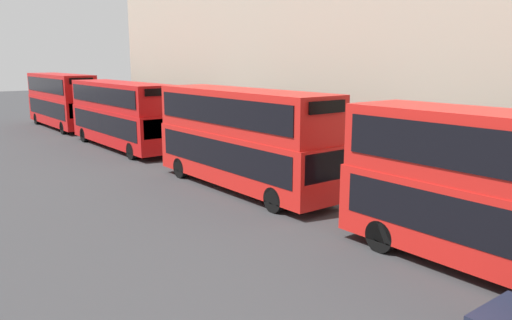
{
  "coord_description": "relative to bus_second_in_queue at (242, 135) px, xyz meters",
  "views": [
    {
      "loc": [
        -11.34,
        -0.19,
        5.77
      ],
      "look_at": [
        0.48,
        15.02,
        1.86
      ],
      "focal_mm": 35.0,
      "sensor_mm": 36.0,
      "label": 1
    }
  ],
  "objects": [
    {
      "name": "pedestrian",
      "position": [
        2.17,
        -3.43,
        -1.63
      ],
      "size": [
        0.36,
        0.36,
        1.8
      ],
      "color": "maroon",
      "rests_on": "ground"
    },
    {
      "name": "bus_trailing",
      "position": [
        0.0,
        25.87,
        0.04
      ],
      "size": [
        2.59,
        10.8,
        4.54
      ],
      "color": "red",
      "rests_on": "ground"
    },
    {
      "name": "bus_second_in_queue",
      "position": [
        0.0,
        0.0,
        0.0
      ],
      "size": [
        2.59,
        10.41,
        4.47
      ],
      "color": "red",
      "rests_on": "ground"
    },
    {
      "name": "bus_third_in_queue",
      "position": [
        -0.0,
        13.35,
        -0.08
      ],
      "size": [
        2.59,
        11.22,
        4.3
      ],
      "color": "red",
      "rests_on": "ground"
    }
  ]
}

